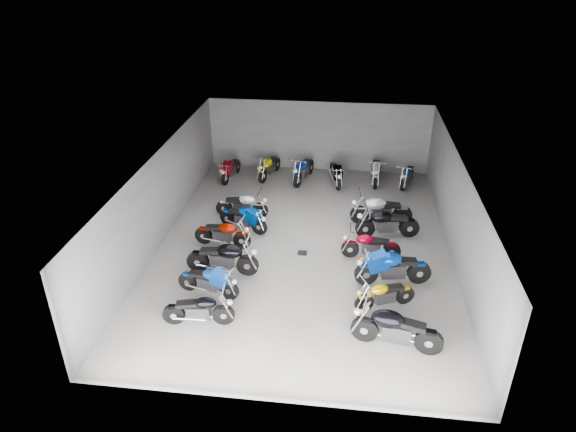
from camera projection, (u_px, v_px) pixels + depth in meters
The scene contains 24 objects.
ground at pixel (304, 246), 17.96m from camera, with size 14.00×14.00×0.00m, color #A19F99.
wall_back at pixel (318, 136), 23.35m from camera, with size 10.00×0.10×3.20m, color slate.
wall_left at pixel (161, 197), 17.74m from camera, with size 0.10×14.00×3.20m, color slate.
wall_right at pixel (457, 213), 16.68m from camera, with size 0.10×14.00×3.20m, color slate.
ceiling at pixel (305, 160), 16.45m from camera, with size 10.00×14.00×0.04m, color black.
drain_grate at pixel (302, 253), 17.52m from camera, with size 0.32×0.32×0.01m, color black.
motorcycle_left_a at pixel (199, 310), 14.05m from camera, with size 1.99×0.45×0.88m.
motorcycle_left_b at pixel (209, 281), 15.24m from camera, with size 1.96×0.59×0.87m.
motorcycle_left_c at pixel (223, 258), 16.21m from camera, with size 2.34×0.47×1.03m.
motorcycle_left_d at pixel (223, 233), 17.73m from camera, with size 2.04×0.48×0.90m.
motorcycle_left_e at pixel (244, 218), 18.73m from camera, with size 1.91×0.90×0.89m.
motorcycle_left_f at pixel (242, 205), 19.66m from camera, with size 2.05×0.41×0.90m.
motorcycle_right_a at pixel (396, 329), 13.20m from camera, with size 2.37×0.64×1.05m.
motorcycle_right_b at pixel (384, 295), 14.70m from camera, with size 1.75×0.89×0.82m.
motorcycle_right_c at pixel (392, 268), 15.70m from camera, with size 2.37×0.61×1.05m.
motorcycle_right_d at pixel (370, 246), 17.04m from camera, with size 1.98×0.39×0.87m.
motorcycle_right_e at pixel (387, 223), 18.25m from camera, with size 2.29×0.55×1.01m.
motorcycle_right_f at pixel (381, 210), 19.14m from camera, with size 2.33×0.52×1.02m.
motorcycle_back_a at pixel (231, 169), 22.85m from camera, with size 0.51×1.99×0.88m.
motorcycle_back_b at pixel (269, 166), 23.03m from camera, with size 0.71×2.10×0.94m.
motorcycle_back_c at pixel (303, 169), 22.65m from camera, with size 0.73×2.22×0.99m.
motorcycle_back_d at pixel (335, 173), 22.42m from camera, with size 0.61×2.01×0.89m.
motorcycle_back_e at pixel (376, 171), 22.55m from camera, with size 0.45×2.23×0.98m.
motorcycle_back_f at pixel (407, 175), 22.28m from camera, with size 0.73×1.86×0.84m.
Camera 1 is at (1.30, -15.34, 9.32)m, focal length 32.00 mm.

